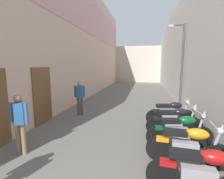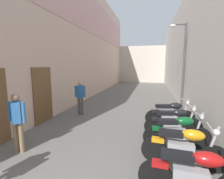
{
  "view_description": "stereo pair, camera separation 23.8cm",
  "coord_description": "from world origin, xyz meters",
  "px_view_note": "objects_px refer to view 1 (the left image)",
  "views": [
    {
      "loc": [
        1.0,
        -0.01,
        2.28
      ],
      "look_at": [
        -0.39,
        6.88,
        1.23
      ],
      "focal_mm": 26.12,
      "sensor_mm": 36.0,
      "label": 1
    },
    {
      "loc": [
        1.24,
        0.04,
        2.28
      ],
      "look_at": [
        -0.39,
        6.88,
        1.23
      ],
      "focal_mm": 26.12,
      "sensor_mm": 36.0,
      "label": 2
    }
  ],
  "objects_px": {
    "pedestrian_further_down": "(80,95)",
    "street_lamp": "(180,60)",
    "pedestrian_mid_alley": "(19,120)",
    "motorcycle_seventh": "(171,112)",
    "motorcycle_third": "(202,171)",
    "motorcycle_fourth": "(188,145)",
    "motorcycle_sixth": "(175,120)",
    "motorcycle_fifth": "(180,130)"
  },
  "relations": [
    {
      "from": "motorcycle_third",
      "to": "motorcycle_sixth",
      "type": "xyz_separation_m",
      "value": [
        -0.0,
        2.63,
        0.0
      ]
    },
    {
      "from": "motorcycle_sixth",
      "to": "street_lamp",
      "type": "relative_size",
      "value": 0.43
    },
    {
      "from": "pedestrian_mid_alley",
      "to": "street_lamp",
      "type": "distance_m",
      "value": 7.32
    },
    {
      "from": "pedestrian_further_down",
      "to": "street_lamp",
      "type": "height_order",
      "value": "street_lamp"
    },
    {
      "from": "motorcycle_fourth",
      "to": "motorcycle_seventh",
      "type": "height_order",
      "value": "same"
    },
    {
      "from": "motorcycle_seventh",
      "to": "pedestrian_further_down",
      "type": "relative_size",
      "value": 1.17
    },
    {
      "from": "motorcycle_sixth",
      "to": "pedestrian_further_down",
      "type": "bearing_deg",
      "value": 159.28
    },
    {
      "from": "motorcycle_fourth",
      "to": "pedestrian_mid_alley",
      "type": "xyz_separation_m",
      "value": [
        -4.08,
        -0.31,
        0.42
      ]
    },
    {
      "from": "motorcycle_fourth",
      "to": "street_lamp",
      "type": "bearing_deg",
      "value": 82.12
    },
    {
      "from": "motorcycle_fifth",
      "to": "pedestrian_mid_alley",
      "type": "relative_size",
      "value": 1.17
    },
    {
      "from": "motorcycle_third",
      "to": "pedestrian_further_down",
      "type": "distance_m",
      "value": 5.68
    },
    {
      "from": "motorcycle_fifth",
      "to": "motorcycle_sixth",
      "type": "relative_size",
      "value": 1.0
    },
    {
      "from": "motorcycle_third",
      "to": "motorcycle_sixth",
      "type": "relative_size",
      "value": 1.01
    },
    {
      "from": "motorcycle_sixth",
      "to": "pedestrian_mid_alley",
      "type": "relative_size",
      "value": 1.17
    },
    {
      "from": "motorcycle_seventh",
      "to": "motorcycle_fourth",
      "type": "bearing_deg",
      "value": -90.0
    },
    {
      "from": "pedestrian_further_down",
      "to": "motorcycle_sixth",
      "type": "bearing_deg",
      "value": -20.72
    },
    {
      "from": "motorcycle_fifth",
      "to": "motorcycle_sixth",
      "type": "distance_m",
      "value": 0.82
    },
    {
      "from": "pedestrian_mid_alley",
      "to": "pedestrian_further_down",
      "type": "distance_m",
      "value": 3.47
    },
    {
      "from": "pedestrian_mid_alley",
      "to": "motorcycle_fourth",
      "type": "bearing_deg",
      "value": 4.36
    },
    {
      "from": "motorcycle_fourth",
      "to": "motorcycle_sixth",
      "type": "xyz_separation_m",
      "value": [
        -0.0,
        1.68,
        0.0
      ]
    },
    {
      "from": "motorcycle_sixth",
      "to": "pedestrian_mid_alley",
      "type": "bearing_deg",
      "value": -153.97
    },
    {
      "from": "motorcycle_third",
      "to": "motorcycle_fourth",
      "type": "xyz_separation_m",
      "value": [
        -0.0,
        0.95,
        0.0
      ]
    },
    {
      "from": "motorcycle_sixth",
      "to": "pedestrian_further_down",
      "type": "height_order",
      "value": "pedestrian_further_down"
    },
    {
      "from": "motorcycle_fifth",
      "to": "street_lamp",
      "type": "height_order",
      "value": "street_lamp"
    },
    {
      "from": "motorcycle_third",
      "to": "pedestrian_mid_alley",
      "type": "bearing_deg",
      "value": 171.16
    },
    {
      "from": "motorcycle_fourth",
      "to": "pedestrian_mid_alley",
      "type": "bearing_deg",
      "value": -175.64
    },
    {
      "from": "motorcycle_sixth",
      "to": "pedestrian_further_down",
      "type": "relative_size",
      "value": 1.17
    },
    {
      "from": "motorcycle_fourth",
      "to": "motorcycle_fifth",
      "type": "distance_m",
      "value": 0.87
    },
    {
      "from": "motorcycle_seventh",
      "to": "street_lamp",
      "type": "bearing_deg",
      "value": 73.98
    },
    {
      "from": "motorcycle_fifth",
      "to": "pedestrian_further_down",
      "type": "distance_m",
      "value": 4.54
    },
    {
      "from": "motorcycle_seventh",
      "to": "motorcycle_third",
      "type": "bearing_deg",
      "value": -90.0
    },
    {
      "from": "motorcycle_fourth",
      "to": "motorcycle_sixth",
      "type": "bearing_deg",
      "value": 90.0
    },
    {
      "from": "motorcycle_fourth",
      "to": "street_lamp",
      "type": "xyz_separation_m",
      "value": [
        0.69,
        5.0,
        2.02
      ]
    },
    {
      "from": "pedestrian_mid_alley",
      "to": "pedestrian_further_down",
      "type": "xyz_separation_m",
      "value": [
        0.18,
        3.47,
        0.0
      ]
    },
    {
      "from": "pedestrian_further_down",
      "to": "street_lamp",
      "type": "distance_m",
      "value": 5.2
    },
    {
      "from": "motorcycle_fifth",
      "to": "pedestrian_further_down",
      "type": "relative_size",
      "value": 1.17
    },
    {
      "from": "motorcycle_sixth",
      "to": "motorcycle_seventh",
      "type": "relative_size",
      "value": 1.0
    },
    {
      "from": "pedestrian_further_down",
      "to": "motorcycle_seventh",
      "type": "bearing_deg",
      "value": -8.29
    },
    {
      "from": "street_lamp",
      "to": "motorcycle_sixth",
      "type": "bearing_deg",
      "value": -101.79
    },
    {
      "from": "street_lamp",
      "to": "motorcycle_fifth",
      "type": "bearing_deg",
      "value": -99.51
    },
    {
      "from": "motorcycle_fifth",
      "to": "street_lamp",
      "type": "xyz_separation_m",
      "value": [
        0.69,
        4.14,
        2.02
      ]
    },
    {
      "from": "motorcycle_third",
      "to": "motorcycle_seventh",
      "type": "distance_m",
      "value": 3.54
    }
  ]
}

